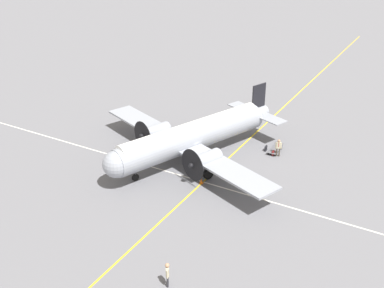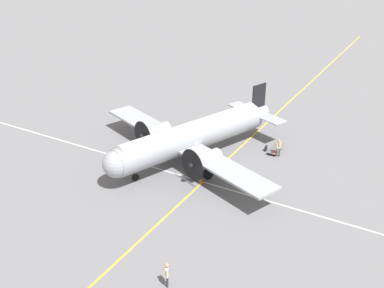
{
  "view_description": "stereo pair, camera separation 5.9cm",
  "coord_description": "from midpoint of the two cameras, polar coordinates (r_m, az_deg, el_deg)",
  "views": [
    {
      "loc": [
        36.79,
        21.1,
        22.7
      ],
      "look_at": [
        0.0,
        0.0,
        1.69
      ],
      "focal_mm": 45.0,
      "sensor_mm": 36.0,
      "label": 1
    },
    {
      "loc": [
        36.76,
        21.15,
        22.7
      ],
      "look_at": [
        0.0,
        0.0,
        1.69
      ],
      "focal_mm": 45.0,
      "sensor_mm": 36.0,
      "label": 2
    }
  ],
  "objects": [
    {
      "name": "baggage_cart",
      "position": [
        50.16,
        9.86,
        -0.62
      ],
      "size": [
        2.34,
        0.96,
        0.56
      ],
      "rotation": [
        0.0,
        0.0,
        6.29
      ],
      "color": "#56565B",
      "rests_on": "ground_plane"
    },
    {
      "name": "apron_line_northsouth",
      "position": [
        45.59,
        -2.06,
        -3.52
      ],
      "size": [
        0.16,
        120.0,
        0.01
      ],
      "color": "silver",
      "rests_on": "ground_plane"
    },
    {
      "name": "apron_line_eastwest",
      "position": [
        46.82,
        3.33,
        -2.69
      ],
      "size": [
        120.0,
        0.16,
        0.01
      ],
      "color": "gold",
      "rests_on": "ground_plane"
    },
    {
      "name": "airliner_main",
      "position": [
        46.72,
        -0.36,
        0.8
      ],
      "size": [
        19.75,
        22.57,
        5.84
      ],
      "rotation": [
        0.0,
        0.0,
        5.92
      ],
      "color": "#9399A3",
      "rests_on": "ground_plane"
    },
    {
      "name": "ground_plane",
      "position": [
        48.1,
        0.04,
        -1.8
      ],
      "size": [
        300.0,
        300.0,
        0.0
      ],
      "primitive_type": "plane",
      "color": "slate"
    },
    {
      "name": "suitcase_near_door",
      "position": [
        50.16,
        8.78,
        -0.51
      ],
      "size": [
        0.48,
        0.13,
        0.61
      ],
      "color": "#232328",
      "rests_on": "ground_plane"
    },
    {
      "name": "passenger_boarding",
      "position": [
        48.91,
        10.25,
        -0.25
      ],
      "size": [
        0.35,
        0.6,
        1.86
      ],
      "rotation": [
        0.0,
        0.0,
        5.08
      ],
      "color": "#473D2D",
      "rests_on": "ground_plane"
    },
    {
      "name": "traffic_cone",
      "position": [
        43.94,
        1.14,
        -4.42
      ],
      "size": [
        0.36,
        0.36,
        0.48
      ],
      "color": "orange",
      "rests_on": "ground_plane"
    },
    {
      "name": "crew_foreground",
      "position": [
        32.69,
        -2.92,
        -14.93
      ],
      "size": [
        0.57,
        0.4,
        1.88
      ],
      "rotation": [
        0.0,
        0.0,
        -2.61
      ],
      "color": "#2D2D33",
      "rests_on": "ground_plane"
    },
    {
      "name": "suitcase_upright_spare",
      "position": [
        49.4,
        9.64,
        -1.07
      ],
      "size": [
        0.34,
        0.17,
        0.55
      ],
      "color": "maroon",
      "rests_on": "ground_plane"
    }
  ]
}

